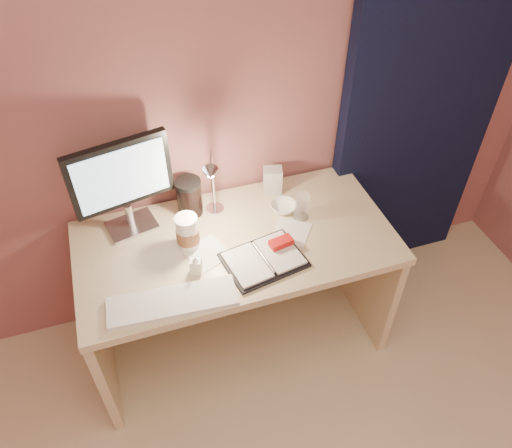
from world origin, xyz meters
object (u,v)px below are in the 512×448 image
object	(u,v)px
bowl	(284,207)
product_box	(273,180)
coffee_cup	(188,233)
clear_cup	(302,207)
lotion_bottle	(196,263)
keyboard	(173,302)
planner	(265,258)
dark_jar	(190,199)
monitor	(121,179)
desk_lamp	(223,183)
desk	(233,262)

from	to	relation	value
bowl	product_box	xyz separation A→B (m)	(-0.00, 0.15, 0.05)
coffee_cup	clear_cup	xyz separation A→B (m)	(0.53, 0.01, -0.01)
lotion_bottle	product_box	size ratio (longest dim) A/B	0.76
keyboard	planner	world-z (taller)	planner
lotion_bottle	dark_jar	bearing A→B (deg)	80.81
monitor	coffee_cup	size ratio (longest dim) A/B	2.85
coffee_cup	planner	bearing A→B (deg)	-33.11
dark_jar	coffee_cup	bearing A→B (deg)	-105.06
monitor	planner	xyz separation A→B (m)	(0.51, -0.38, -0.26)
clear_cup	desk_lamp	distance (m)	0.39
lotion_bottle	product_box	bearing A→B (deg)	39.57
clear_cup	lotion_bottle	bearing A→B (deg)	-162.31
lotion_bottle	coffee_cup	bearing A→B (deg)	88.98
planner	lotion_bottle	world-z (taller)	lotion_bottle
dark_jar	desk_lamp	xyz separation A→B (m)	(0.13, -0.11, 0.15)
monitor	keyboard	distance (m)	0.56
keyboard	coffee_cup	bearing A→B (deg)	70.11
product_box	desk	bearing A→B (deg)	-128.34
desk	lotion_bottle	distance (m)	0.40
desk	planner	size ratio (longest dim) A/B	3.87
coffee_cup	product_box	size ratio (longest dim) A/B	1.22
desk	keyboard	bearing A→B (deg)	-135.34
bowl	planner	bearing A→B (deg)	-124.13
product_box	desk_lamp	size ratio (longest dim) A/B	0.36
desk	desk_lamp	xyz separation A→B (m)	(-0.01, 0.06, 0.45)
monitor	product_box	size ratio (longest dim) A/B	3.48
coffee_cup	lotion_bottle	distance (m)	0.16
coffee_cup	desk_lamp	distance (m)	0.26
desk_lamp	desk	bearing A→B (deg)	-62.20
dark_jar	product_box	bearing A→B (deg)	3.43
monitor	lotion_bottle	size ratio (longest dim) A/B	4.60
monitor	product_box	distance (m)	0.72
bowl	product_box	size ratio (longest dim) A/B	0.92
clear_cup	dark_jar	xyz separation A→B (m)	(-0.48, 0.19, 0.02)
keyboard	desk_lamp	xyz separation A→B (m)	(0.32, 0.39, 0.22)
bowl	dark_jar	size ratio (longest dim) A/B	0.74
coffee_cup	dark_jar	xyz separation A→B (m)	(0.06, 0.21, 0.01)
bowl	desk_lamp	world-z (taller)	desk_lamp
monitor	desk_lamp	size ratio (longest dim) A/B	1.26
lotion_bottle	dark_jar	world-z (taller)	dark_jar
clear_cup	monitor	bearing A→B (deg)	166.70
coffee_cup	clear_cup	world-z (taller)	coffee_cup
desk	monitor	bearing A→B (deg)	160.12
lotion_bottle	desk	bearing A→B (deg)	43.56
planner	clear_cup	world-z (taller)	clear_cup
product_box	clear_cup	bearing A→B (deg)	-58.48
planner	lotion_bottle	bearing A→B (deg)	164.10
coffee_cup	bowl	size ratio (longest dim) A/B	1.33
desk	clear_cup	distance (m)	0.44
desk	clear_cup	bearing A→B (deg)	-4.32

